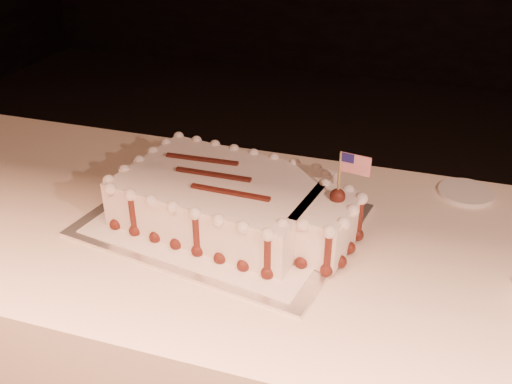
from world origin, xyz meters
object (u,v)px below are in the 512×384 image
(banquet_table, at_px, (299,364))
(cake_board, at_px, (223,220))
(side_plate, at_px, (466,192))
(sheet_cake, at_px, (234,201))

(banquet_table, xyz_separation_m, cake_board, (-0.20, 0.02, 0.38))
(side_plate, bearing_deg, banquet_table, -136.42)
(cake_board, relative_size, sheet_cake, 1.02)
(cake_board, xyz_separation_m, sheet_cake, (0.03, -0.01, 0.06))
(banquet_table, bearing_deg, sheet_cake, 175.43)
(cake_board, xyz_separation_m, side_plate, (0.53, 0.30, 0.00))
(banquet_table, distance_m, side_plate, 0.60)
(banquet_table, xyz_separation_m, side_plate, (0.33, 0.32, 0.38))
(banquet_table, relative_size, side_plate, 17.92)
(cake_board, bearing_deg, sheet_cake, 0.14)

